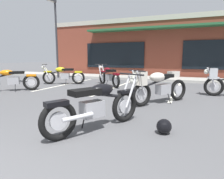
{
  "coord_description": "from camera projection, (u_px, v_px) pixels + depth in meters",
  "views": [
    {
      "loc": [
        1.88,
        -0.73,
        1.3
      ],
      "look_at": [
        0.12,
        3.56,
        0.55
      ],
      "focal_mm": 31.97,
      "sensor_mm": 36.0,
      "label": 1
    }
  ],
  "objects": [
    {
      "name": "ground_plane",
      "position": [
        108.0,
        111.0,
        4.86
      ],
      "size": [
        80.0,
        80.0,
        0.0
      ],
      "primitive_type": "plane",
      "color": "#515154"
    },
    {
      "name": "sidewalk_kerb",
      "position": [
        159.0,
        79.0,
        11.67
      ],
      "size": [
        22.0,
        1.8,
        0.14
      ],
      "primitive_type": "cube",
      "color": "#A8A59E",
      "rests_on": "ground_plane"
    },
    {
      "name": "brick_storefront_building",
      "position": [
        168.0,
        49.0,
        14.98
      ],
      "size": [
        16.41,
        6.36,
        3.88
      ],
      "color": "brown",
      "rests_on": "ground_plane"
    },
    {
      "name": "painted_stall_lines",
      "position": [
        145.0,
        89.0,
        8.4
      ],
      "size": [
        7.81,
        4.8,
        0.01
      ],
      "color": "silver",
      "rests_on": "ground_plane"
    },
    {
      "name": "motorcycle_foreground_classic",
      "position": [
        97.0,
        105.0,
        3.56
      ],
      "size": [
        1.22,
        1.94,
        0.98
      ],
      "color": "black",
      "rests_on": "ground_plane"
    },
    {
      "name": "motorcycle_black_cruiser",
      "position": [
        158.0,
        85.0,
        5.58
      ],
      "size": [
        1.45,
        1.81,
        0.98
      ],
      "color": "black",
      "rests_on": "ground_plane"
    },
    {
      "name": "motorcycle_silver_naked",
      "position": [
        109.0,
        76.0,
        9.14
      ],
      "size": [
        1.72,
        1.58,
        0.98
      ],
      "color": "black",
      "rests_on": "ground_plane"
    },
    {
      "name": "motorcycle_blue_standard",
      "position": [
        11.0,
        79.0,
        7.72
      ],
      "size": [
        1.76,
        1.52,
        0.98
      ],
      "color": "black",
      "rests_on": "ground_plane"
    },
    {
      "name": "motorcycle_green_cafe_racer",
      "position": [
        63.0,
        75.0,
        9.74
      ],
      "size": [
        2.0,
        1.09,
        0.98
      ],
      "color": "black",
      "rests_on": "ground_plane"
    },
    {
      "name": "helmet_on_pavement",
      "position": [
        164.0,
        126.0,
        3.41
      ],
      "size": [
        0.26,
        0.26,
        0.26
      ],
      "color": "black",
      "rests_on": "ground_plane"
    },
    {
      "name": "parking_lot_lamp_post",
      "position": [
        55.0,
        28.0,
        12.45
      ],
      "size": [
        0.24,
        0.76,
        4.83
      ],
      "color": "#2D2D33",
      "rests_on": "ground_plane"
    }
  ]
}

